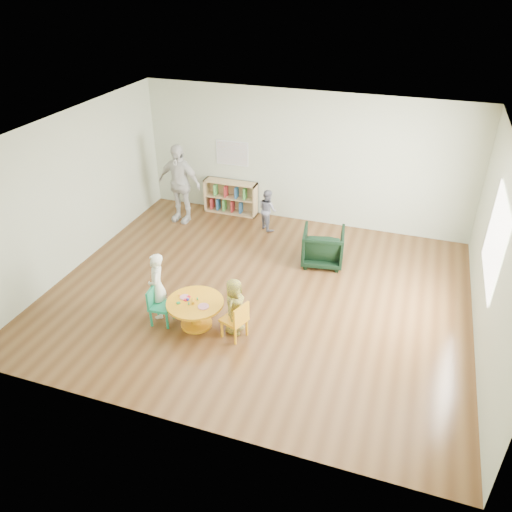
% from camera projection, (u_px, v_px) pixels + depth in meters
% --- Properties ---
extents(room, '(7.10, 7.00, 2.80)m').
position_uv_depth(room, '(259.00, 192.00, 7.67)').
color(room, '#54341A').
rests_on(room, ground).
extents(activity_table, '(0.89, 0.89, 0.49)m').
position_uv_depth(activity_table, '(195.00, 309.00, 7.73)').
color(activity_table, orange).
rests_on(activity_table, ground).
extents(kid_chair_left, '(0.36, 0.36, 0.63)m').
position_uv_depth(kid_chair_left, '(158.00, 304.00, 7.78)').
color(kid_chair_left, '#1A9064').
rests_on(kid_chair_left, ground).
extents(kid_chair_right, '(0.43, 0.43, 0.63)m').
position_uv_depth(kid_chair_right, '(236.00, 319.00, 7.45)').
color(kid_chair_right, orange).
rests_on(kid_chair_right, ground).
extents(bookshelf, '(1.20, 0.30, 0.75)m').
position_uv_depth(bookshelf, '(231.00, 197.00, 11.22)').
color(bookshelf, tan).
rests_on(bookshelf, ground).
extents(alphabet_poster, '(0.74, 0.01, 0.54)m').
position_uv_depth(alphabet_poster, '(232.00, 153.00, 10.82)').
color(alphabet_poster, silver).
rests_on(alphabet_poster, ground).
extents(armchair, '(0.86, 0.88, 0.70)m').
position_uv_depth(armchair, '(323.00, 246.00, 9.32)').
color(armchair, black).
rests_on(armchair, ground).
extents(child_left, '(0.41, 0.48, 1.12)m').
position_uv_depth(child_left, '(157.00, 286.00, 7.83)').
color(child_left, white).
rests_on(child_left, ground).
extents(child_right, '(0.31, 0.46, 0.93)m').
position_uv_depth(child_right, '(234.00, 306.00, 7.53)').
color(child_right, '#CFCC17').
rests_on(child_right, ground).
extents(toddler, '(0.54, 0.54, 0.89)m').
position_uv_depth(toddler, '(268.00, 210.00, 10.48)').
color(toddler, '#181D3E').
rests_on(toddler, ground).
extents(adult_caretaker, '(1.05, 0.52, 1.72)m').
position_uv_depth(adult_caretaker, '(179.00, 183.00, 10.63)').
color(adult_caretaker, silver).
rests_on(adult_caretaker, ground).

